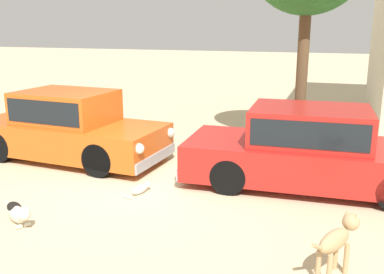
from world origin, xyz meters
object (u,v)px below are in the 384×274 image
stray_cat (140,189)px  parked_sedan_nearest (69,126)px  parked_sedan_second (310,148)px  stray_dog_tan (338,238)px  stray_dog_spotted (17,212)px

stray_cat → parked_sedan_nearest: bearing=77.3°
parked_sedan_second → stray_cat: bearing=-156.7°
parked_sedan_nearest → stray_cat: size_ratio=7.84×
parked_sedan_second → stray_dog_tan: parked_sedan_second is taller
parked_sedan_nearest → parked_sedan_second: 5.00m
stray_dog_spotted → stray_dog_tan: stray_dog_tan is taller
stray_dog_spotted → stray_dog_tan: (4.44, 0.02, 0.29)m
stray_dog_spotted → stray_cat: size_ratio=1.61×
parked_sedan_nearest → stray_dog_spotted: size_ratio=4.88×
stray_dog_spotted → parked_sedan_second: bearing=69.3°
stray_dog_tan → stray_cat: 3.62m
parked_sedan_nearest → stray_dog_tan: bearing=-24.1°
parked_sedan_nearest → stray_dog_tan: (5.51, -2.98, -0.26)m
stray_dog_spotted → stray_cat: bearing=85.7°
parked_sedan_nearest → stray_dog_tan: size_ratio=4.87×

